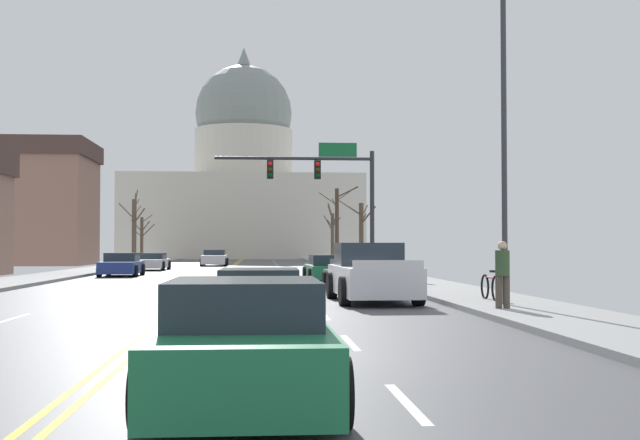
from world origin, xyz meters
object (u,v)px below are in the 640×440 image
(sedan_near_00, at_px, (327,269))
(sedan_near_04, at_px, (245,344))
(street_lamp_right, at_px, (495,100))
(sedan_near_03, at_px, (260,300))
(signal_gantry, at_px, (327,181))
(bicycle_parked, at_px, (490,287))
(pickup_truck_near_02, at_px, (372,276))
(sedan_oncoming_02, at_px, (214,258))
(sedan_oncoming_00, at_px, (122,265))
(pedestrian_00, at_px, (502,271))
(sedan_oncoming_01, at_px, (153,262))
(sedan_near_01, at_px, (354,276))

(sedan_near_00, height_order, sedan_near_04, sedan_near_04)
(street_lamp_right, relative_size, sedan_near_00, 1.97)
(street_lamp_right, bearing_deg, sedan_near_03, -145.68)
(signal_gantry, distance_m, sedan_near_00, 5.44)
(signal_gantry, distance_m, bicycle_parked, 18.80)
(pickup_truck_near_02, relative_size, sedan_oncoming_02, 1.12)
(sedan_near_00, distance_m, sedan_oncoming_00, 12.80)
(bicycle_parked, bearing_deg, sedan_oncoming_02, 102.66)
(street_lamp_right, relative_size, pedestrian_00, 5.61)
(sedan_oncoming_00, bearing_deg, sedan_near_04, -78.59)
(pickup_truck_near_02, distance_m, sedan_near_03, 8.08)
(sedan_near_04, height_order, bicycle_parked, sedan_near_04)
(street_lamp_right, distance_m, pickup_truck_near_02, 6.27)
(sedan_near_04, height_order, sedan_oncoming_01, sedan_near_04)
(sedan_oncoming_01, distance_m, pedestrian_00, 37.87)
(sedan_near_04, height_order, sedan_oncoming_02, sedan_oncoming_02)
(sedan_oncoming_01, bearing_deg, signal_gantry, -54.51)
(sedan_near_03, xyz_separation_m, sedan_oncoming_00, (-7.32, 27.99, 0.02))
(signal_gantry, distance_m, street_lamp_right, 19.97)
(sedan_near_04, relative_size, bicycle_parked, 2.64)
(sedan_near_01, distance_m, sedan_oncoming_00, 18.29)
(sedan_oncoming_01, bearing_deg, sedan_near_01, -67.56)
(sedan_near_03, bearing_deg, sedan_oncoming_01, 100.35)
(pickup_truck_near_02, height_order, sedan_oncoming_02, pickup_truck_near_02)
(pickup_truck_near_02, relative_size, sedan_oncoming_00, 1.20)
(sedan_near_00, distance_m, sedan_oncoming_01, 20.59)
(pedestrian_00, bearing_deg, signal_gantry, 96.45)
(sedan_near_01, distance_m, sedan_oncoming_02, 37.38)
(signal_gantry, bearing_deg, sedan_near_00, -95.26)
(sedan_near_04, bearing_deg, sedan_oncoming_02, 93.40)
(bicycle_parked, bearing_deg, sedan_near_03, -137.38)
(street_lamp_right, xyz_separation_m, sedan_oncoming_00, (-13.31, 23.89, -4.75))
(sedan_oncoming_02, distance_m, pedestrian_00, 48.00)
(street_lamp_right, relative_size, pickup_truck_near_02, 1.70)
(pedestrian_00, bearing_deg, sedan_oncoming_00, 117.45)
(sedan_near_00, xyz_separation_m, sedan_oncoming_01, (-10.09, 17.95, -0.03))
(sedan_near_00, relative_size, sedan_oncoming_01, 1.01)
(sedan_near_03, relative_size, bicycle_parked, 2.47)
(bicycle_parked, bearing_deg, sedan_near_01, 111.60)
(signal_gantry, xyz_separation_m, bicycle_parked, (2.96, -18.06, -4.34))
(pickup_truck_near_02, bearing_deg, street_lamp_right, -50.38)
(sedan_near_00, bearing_deg, sedan_near_01, -87.22)
(sedan_near_04, xyz_separation_m, sedan_oncoming_02, (-3.40, 57.37, 0.01))
(sedan_oncoming_01, bearing_deg, sedan_oncoming_02, 73.21)
(street_lamp_right, distance_m, sedan_near_04, 13.93)
(sedan_near_00, xyz_separation_m, sedan_near_04, (-3.23, -27.98, 0.02))
(sedan_near_01, relative_size, sedan_oncoming_01, 1.03)
(pickup_truck_near_02, bearing_deg, signal_gantry, 89.61)
(pickup_truck_near_02, distance_m, sedan_near_04, 15.25)
(sedan_near_03, height_order, sedan_near_04, sedan_near_04)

